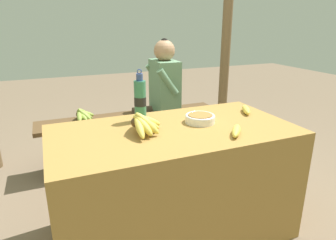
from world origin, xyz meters
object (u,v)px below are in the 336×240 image
(water_bottle, at_px, (140,100))
(wooden_bench, at_px, (132,123))
(serving_bowl, at_px, (200,118))
(banana_bunch_green, at_px, (83,114))
(support_post_far, at_px, (228,13))
(loose_banana_front, at_px, (236,131))
(seated_vendor, at_px, (160,92))
(loose_banana_side, at_px, (246,110))
(banana_bunch_ripe, at_px, (142,122))

(water_bottle, relative_size, wooden_bench, 0.19)
(serving_bowl, bearing_deg, banana_bunch_green, 119.33)
(serving_bowl, relative_size, banana_bunch_green, 0.67)
(support_post_far, bearing_deg, loose_banana_front, -120.71)
(banana_bunch_green, bearing_deg, seated_vendor, -2.74)
(banana_bunch_green, bearing_deg, loose_banana_front, -62.60)
(wooden_bench, bearing_deg, banana_bunch_green, 179.61)
(seated_vendor, bearing_deg, support_post_far, -155.71)
(wooden_bench, distance_m, support_post_far, 1.60)
(wooden_bench, relative_size, support_post_far, 0.62)
(loose_banana_side, bearing_deg, seated_vendor, 105.32)
(loose_banana_side, relative_size, wooden_bench, 0.10)
(banana_bunch_ripe, bearing_deg, wooden_bench, 77.59)
(loose_banana_side, bearing_deg, support_post_far, 62.87)
(banana_bunch_ripe, bearing_deg, serving_bowl, 5.74)
(banana_bunch_ripe, relative_size, serving_bowl, 1.64)
(serving_bowl, relative_size, seated_vendor, 0.16)
(loose_banana_side, xyz_separation_m, support_post_far, (0.69, 1.34, 0.64))
(serving_bowl, xyz_separation_m, water_bottle, (-0.32, 0.17, 0.10))
(serving_bowl, relative_size, loose_banana_front, 1.09)
(support_post_far, bearing_deg, water_bottle, -138.57)
(loose_banana_front, distance_m, seated_vendor, 1.26)
(loose_banana_side, bearing_deg, wooden_bench, 118.33)
(loose_banana_front, bearing_deg, wooden_bench, 100.26)
(serving_bowl, distance_m, loose_banana_front, 0.27)
(wooden_bench, distance_m, seated_vendor, 0.39)
(loose_banana_front, bearing_deg, serving_bowl, 108.88)
(loose_banana_front, bearing_deg, water_bottle, 134.32)
(serving_bowl, bearing_deg, water_bottle, 152.71)
(banana_bunch_ripe, bearing_deg, loose_banana_front, -24.71)
(serving_bowl, bearing_deg, loose_banana_front, -71.12)
(loose_banana_side, relative_size, banana_bunch_green, 0.63)
(banana_bunch_ripe, distance_m, serving_bowl, 0.39)
(banana_bunch_green, height_order, support_post_far, support_post_far)
(wooden_bench, xyz_separation_m, banana_bunch_green, (-0.44, 0.00, 0.14))
(loose_banana_side, xyz_separation_m, seated_vendor, (-0.26, 0.94, -0.06))
(banana_bunch_ripe, bearing_deg, loose_banana_side, 7.06)
(wooden_bench, relative_size, banana_bunch_green, 6.21)
(serving_bowl, xyz_separation_m, banana_bunch_green, (-0.58, 1.03, -0.21))
(loose_banana_front, relative_size, support_post_far, 0.06)
(serving_bowl, height_order, loose_banana_front, serving_bowl)
(serving_bowl, bearing_deg, loose_banana_side, 8.38)
(loose_banana_side, distance_m, banana_bunch_green, 1.39)
(water_bottle, bearing_deg, serving_bowl, -27.29)
(banana_bunch_ripe, height_order, support_post_far, support_post_far)
(water_bottle, bearing_deg, wooden_bench, 78.31)
(loose_banana_side, distance_m, wooden_bench, 1.16)
(banana_bunch_ripe, xyz_separation_m, wooden_bench, (0.24, 1.07, -0.38))
(wooden_bench, bearing_deg, loose_banana_side, -61.67)
(serving_bowl, relative_size, loose_banana_side, 1.06)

